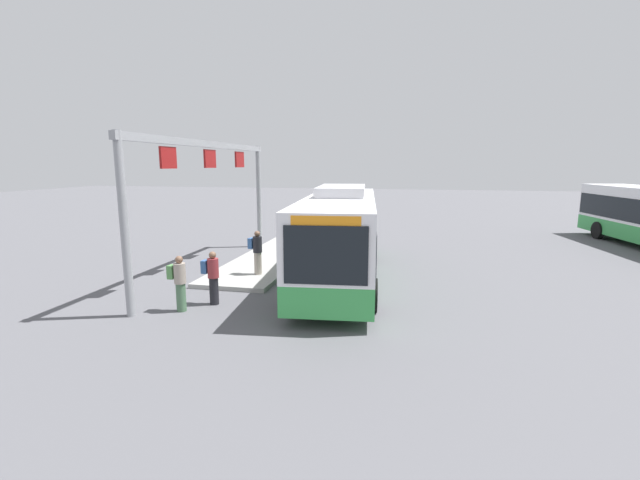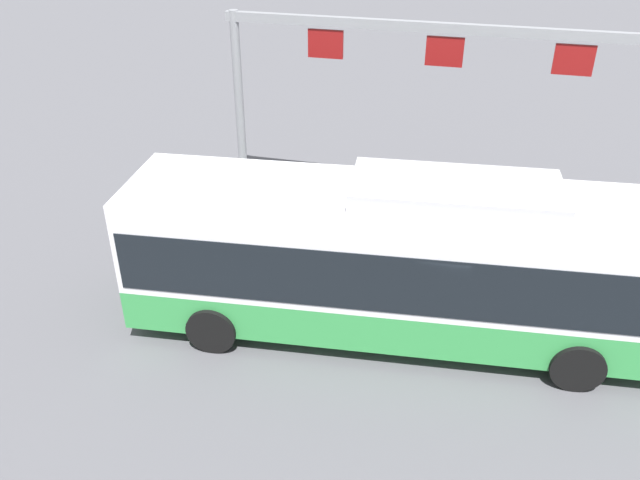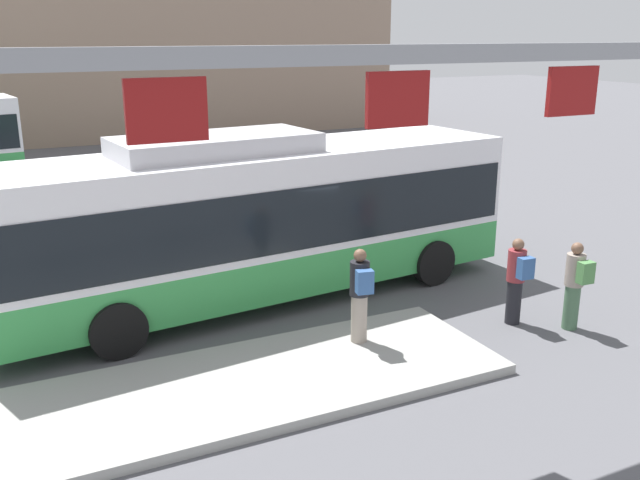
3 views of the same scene
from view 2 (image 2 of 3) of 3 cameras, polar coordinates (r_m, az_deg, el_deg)
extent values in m
plane|color=#56565B|center=(13.87, 6.99, -7.78)|extent=(120.00, 120.00, 0.00)
cube|color=#9E9E99|center=(16.79, 17.24, -1.30)|extent=(10.00, 2.80, 0.16)
cube|color=green|center=(13.41, 7.20, -5.17)|extent=(11.11, 3.56, 0.85)
cube|color=white|center=(12.66, 7.59, -0.10)|extent=(11.11, 3.56, 1.90)
cube|color=black|center=(12.76, 7.53, -0.87)|extent=(10.90, 3.58, 1.20)
cube|color=black|center=(13.86, -15.64, 1.36)|extent=(0.25, 2.12, 1.50)
cube|color=#B7B7BC|center=(12.16, 11.81, 4.18)|extent=(3.97, 2.12, 0.36)
cube|color=orange|center=(13.46, -15.86, 4.50)|extent=(0.29, 1.75, 0.28)
cylinder|color=black|center=(13.15, -9.40, -7.66)|extent=(1.02, 0.40, 1.00)
cylinder|color=black|center=(15.02, -6.70, -2.11)|extent=(1.02, 0.40, 1.00)
cylinder|color=black|center=(13.02, 21.52, -10.20)|extent=(1.02, 0.40, 1.00)
cylinder|color=black|center=(14.90, 19.98, -4.25)|extent=(1.02, 0.40, 1.00)
cylinder|color=#476B4C|center=(17.88, -5.90, 3.30)|extent=(0.29, 0.29, 0.85)
cylinder|color=gray|center=(17.56, -6.03, 5.41)|extent=(0.36, 0.36, 0.60)
sphere|color=brown|center=(17.39, -6.10, 6.63)|extent=(0.22, 0.22, 0.22)
cube|color=#4C8447|center=(17.76, -5.71, 5.84)|extent=(0.29, 0.19, 0.40)
cylinder|color=black|center=(17.08, -4.17, 2.02)|extent=(0.30, 0.30, 0.85)
cylinder|color=maroon|center=(16.75, -4.26, 4.20)|extent=(0.36, 0.36, 0.60)
sphere|color=brown|center=(16.57, -4.32, 5.48)|extent=(0.22, 0.22, 0.22)
cube|color=#335993|center=(16.95, -3.94, 4.66)|extent=(0.29, 0.20, 0.40)
cylinder|color=gray|center=(16.13, 6.35, 0.72)|extent=(0.33, 0.33, 0.85)
cylinder|color=black|center=(15.78, 6.50, 3.01)|extent=(0.40, 0.40, 0.60)
sphere|color=brown|center=(15.60, 6.58, 4.34)|extent=(0.22, 0.22, 0.22)
cube|color=#335993|center=(15.99, 6.82, 3.49)|extent=(0.31, 0.23, 0.40)
cylinder|color=gray|center=(18.29, -7.03, 11.29)|extent=(0.24, 0.24, 5.20)
cube|color=gray|center=(16.46, 11.01, 17.71)|extent=(11.13, 0.20, 0.24)
cube|color=maroon|center=(16.65, 21.28, 14.44)|extent=(0.90, 0.08, 0.70)
cube|color=maroon|center=(16.58, 10.82, 15.86)|extent=(0.90, 0.08, 0.70)
cube|color=maroon|center=(17.04, 0.49, 16.75)|extent=(0.90, 0.08, 0.70)
camera|label=1|loc=(19.20, -47.97, 7.70)|focal=24.01mm
camera|label=3|loc=(24.25, 25.07, 20.21)|focal=39.60mm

